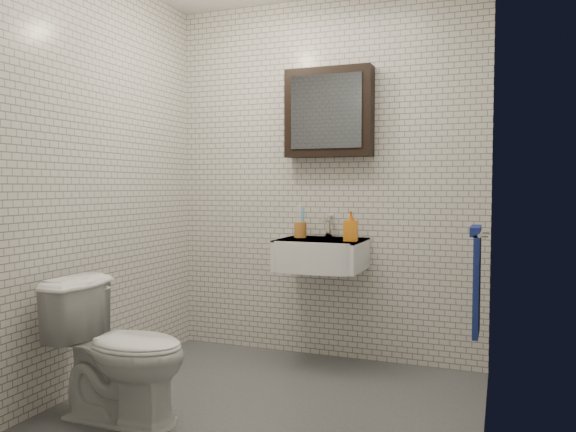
{
  "coord_description": "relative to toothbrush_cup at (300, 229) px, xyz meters",
  "views": [
    {
      "loc": [
        1.16,
        -2.76,
        1.2
      ],
      "look_at": [
        -0.07,
        0.45,
        1.02
      ],
      "focal_mm": 35.0,
      "sensor_mm": 36.0,
      "label": 1
    }
  ],
  "objects": [
    {
      "name": "faucet",
      "position": [
        0.17,
        0.09,
        0.01
      ],
      "size": [
        0.06,
        0.2,
        0.15
      ],
      "color": "silver",
      "rests_on": "washbasin"
    },
    {
      "name": "ground",
      "position": [
        0.12,
        -0.84,
        -0.9
      ],
      "size": [
        2.2,
        2.0,
        0.01
      ],
      "primitive_type": "cube",
      "color": "#46494E",
      "rests_on": "ground"
    },
    {
      "name": "toilet",
      "position": [
        -0.52,
        -1.27,
        -0.55
      ],
      "size": [
        0.71,
        0.41,
        0.72
      ],
      "primitive_type": "imported",
      "rotation": [
        0.0,
        0.0,
        1.58
      ],
      "color": "white",
      "rests_on": "ground"
    },
    {
      "name": "towel_rail",
      "position": [
        1.17,
        -0.49,
        -0.18
      ],
      "size": [
        0.09,
        0.3,
        0.58
      ],
      "color": "silver",
      "rests_on": "room_shell"
    },
    {
      "name": "toothbrush_cup",
      "position": [
        0.0,
        0.0,
        0.0
      ],
      "size": [
        0.11,
        0.11,
        0.23
      ],
      "rotation": [
        0.0,
        0.0,
        -0.37
      ],
      "color": "#B7702D",
      "rests_on": "washbasin"
    },
    {
      "name": "washbasin",
      "position": [
        0.17,
        -0.11,
        -0.15
      ],
      "size": [
        0.55,
        0.5,
        0.2
      ],
      "color": "white",
      "rests_on": "room_shell"
    },
    {
      "name": "room_shell",
      "position": [
        0.12,
        -0.84,
        0.56
      ],
      "size": [
        2.22,
        2.02,
        2.51
      ],
      "color": "silver",
      "rests_on": "ground"
    },
    {
      "name": "mirror_cabinet",
      "position": [
        0.17,
        0.09,
        0.79
      ],
      "size": [
        0.6,
        0.15,
        0.6
      ],
      "color": "black",
      "rests_on": "room_shell"
    },
    {
      "name": "soap_bottle",
      "position": [
        0.39,
        -0.13,
        0.04
      ],
      "size": [
        0.1,
        0.1,
        0.19
      ],
      "primitive_type": "imported",
      "rotation": [
        0.0,
        0.0,
        0.13
      ],
      "color": "orange",
      "rests_on": "washbasin"
    }
  ]
}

